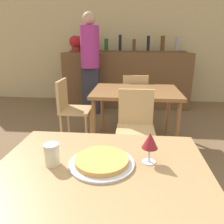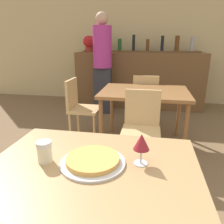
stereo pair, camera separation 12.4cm
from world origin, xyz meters
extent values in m
cube|color=#D1B784|center=(0.00, 4.21, 1.40)|extent=(8.00, 0.05, 2.80)
cube|color=#A87F51|center=(0.00, 0.00, 0.75)|extent=(1.04, 0.79, 0.04)
cylinder|color=#A87F51|center=(-0.46, 0.33, 0.37)|extent=(0.05, 0.05, 0.73)
cylinder|color=#A87F51|center=(0.46, 0.33, 0.37)|extent=(0.05, 0.05, 0.73)
cube|color=brown|center=(0.18, 1.88, 0.72)|extent=(1.11, 0.84, 0.04)
cylinder|color=brown|center=(-0.31, 1.52, 0.35)|extent=(0.05, 0.05, 0.70)
cylinder|color=brown|center=(0.68, 1.52, 0.35)|extent=(0.05, 0.05, 0.70)
cylinder|color=brown|center=(-0.31, 2.24, 0.35)|extent=(0.05, 0.05, 0.70)
cylinder|color=brown|center=(0.68, 2.24, 0.35)|extent=(0.05, 0.05, 0.70)
cube|color=brown|center=(0.00, 3.71, 0.56)|extent=(2.60, 0.56, 1.13)
cube|color=brown|center=(0.00, 3.85, 1.14)|extent=(2.39, 0.24, 0.03)
cylinder|color=#5B3314|center=(-1.02, 3.85, 1.30)|extent=(0.09, 0.09, 0.29)
cylinder|color=black|center=(-0.73, 3.85, 1.31)|extent=(0.08, 0.08, 0.30)
cylinder|color=#1E5123|center=(-0.44, 3.85, 1.27)|extent=(0.08, 0.08, 0.24)
cylinder|color=black|center=(-0.15, 3.85, 1.31)|extent=(0.06, 0.06, 0.31)
cylinder|color=#5B3314|center=(0.15, 3.85, 1.27)|extent=(0.07, 0.07, 0.23)
cylinder|color=black|center=(0.44, 3.85, 1.30)|extent=(0.06, 0.06, 0.29)
cylinder|color=#5B3314|center=(0.73, 3.85, 1.30)|extent=(0.09, 0.09, 0.29)
cylinder|color=#9999A3|center=(1.02, 3.85, 1.29)|extent=(0.07, 0.07, 0.27)
cube|color=tan|center=(0.18, 1.21, 0.45)|extent=(0.40, 0.40, 0.04)
cube|color=tan|center=(0.18, 1.39, 0.66)|extent=(0.38, 0.04, 0.40)
cylinder|color=tan|center=(0.01, 1.04, 0.21)|extent=(0.03, 0.03, 0.43)
cylinder|color=tan|center=(0.35, 1.04, 0.21)|extent=(0.03, 0.03, 0.43)
cylinder|color=tan|center=(0.01, 1.38, 0.21)|extent=(0.03, 0.03, 0.43)
cylinder|color=tan|center=(0.35, 1.38, 0.21)|extent=(0.03, 0.03, 0.43)
cube|color=tan|center=(0.18, 2.55, 0.45)|extent=(0.40, 0.40, 0.04)
cube|color=tan|center=(0.18, 2.37, 0.66)|extent=(0.38, 0.04, 0.40)
cylinder|color=tan|center=(0.35, 2.72, 0.21)|extent=(0.03, 0.03, 0.43)
cylinder|color=tan|center=(0.01, 2.72, 0.21)|extent=(0.03, 0.03, 0.43)
cylinder|color=tan|center=(0.35, 2.38, 0.21)|extent=(0.03, 0.03, 0.43)
cylinder|color=tan|center=(0.01, 2.38, 0.21)|extent=(0.03, 0.03, 0.43)
cube|color=tan|center=(-0.62, 1.88, 0.45)|extent=(0.40, 0.40, 0.04)
cube|color=tan|center=(-0.80, 1.88, 0.66)|extent=(0.04, 0.38, 0.40)
cylinder|color=tan|center=(-0.45, 1.71, 0.21)|extent=(0.03, 0.03, 0.43)
cylinder|color=tan|center=(-0.45, 2.05, 0.21)|extent=(0.03, 0.03, 0.43)
cylinder|color=tan|center=(-0.79, 1.71, 0.21)|extent=(0.03, 0.03, 0.43)
cylinder|color=tan|center=(-0.79, 2.05, 0.21)|extent=(0.03, 0.03, 0.43)
cylinder|color=silver|center=(0.00, 0.02, 0.78)|extent=(0.32, 0.32, 0.01)
cylinder|color=gold|center=(0.00, 0.02, 0.80)|extent=(0.26, 0.26, 0.02)
cylinder|color=beige|center=(-0.24, 0.00, 0.81)|extent=(0.07, 0.07, 0.09)
cylinder|color=silver|center=(-0.24, 0.00, 0.87)|extent=(0.08, 0.08, 0.02)
cube|color=#2D2D38|center=(-0.65, 3.13, 0.44)|extent=(0.32, 0.18, 0.88)
cylinder|color=#B2338C|center=(-0.65, 3.13, 1.24)|extent=(0.34, 0.34, 0.73)
sphere|color=tan|center=(-0.65, 3.13, 1.72)|extent=(0.23, 0.23, 0.23)
cylinder|color=silver|center=(0.23, 0.07, 0.77)|extent=(0.07, 0.07, 0.00)
cylinder|color=silver|center=(0.23, 0.07, 0.81)|extent=(0.01, 0.01, 0.07)
cone|color=maroon|center=(0.23, 0.07, 0.89)|extent=(0.08, 0.08, 0.08)
cylinder|color=maroon|center=(-1.05, 3.66, 1.18)|extent=(0.16, 0.16, 0.10)
sphere|color=red|center=(-1.05, 3.66, 1.33)|extent=(0.24, 0.24, 0.24)
camera|label=1|loc=(0.14, -0.91, 1.35)|focal=35.00mm
camera|label=2|loc=(0.26, -0.89, 1.35)|focal=35.00mm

